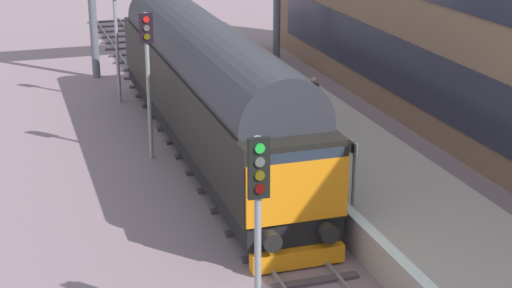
{
  "coord_description": "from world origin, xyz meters",
  "views": [
    {
      "loc": [
        -6.53,
        -21.72,
        9.72
      ],
      "look_at": [
        0.2,
        -0.61,
        1.91
      ],
      "focal_mm": 57.17,
      "sensor_mm": 36.0,
      "label": 1
    }
  ],
  "objects": [
    {
      "name": "diesel_locomotive",
      "position": [
        0.0,
        4.29,
        2.48
      ],
      "size": [
        2.74,
        18.19,
        4.68
      ],
      "color": "black",
      "rests_on": "ground"
    },
    {
      "name": "signal_post_mid",
      "position": [
        -1.99,
        4.27,
        3.18
      ],
      "size": [
        0.44,
        0.22,
        4.99
      ],
      "color": "gray",
      "rests_on": "ground"
    },
    {
      "name": "waiting_passenger",
      "position": [
        3.53,
        3.32,
        1.99
      ],
      "size": [
        0.44,
        0.48,
        1.64
      ],
      "rotation": [
        0.0,
        0.0,
        1.93
      ],
      "color": "#24363A",
      "rests_on": "station_platform"
    },
    {
      "name": "signal_post_far",
      "position": [
        -1.99,
        11.33,
        3.09
      ],
      "size": [
        0.44,
        0.22,
        5.03
      ],
      "color": "gray",
      "rests_on": "ground"
    },
    {
      "name": "station_platform",
      "position": [
        3.6,
        0.0,
        0.5
      ],
      "size": [
        4.0,
        44.0,
        1.01
      ],
      "color": "#A39690",
      "rests_on": "ground"
    },
    {
      "name": "signal_post_near",
      "position": [
        -1.99,
        -7.62,
        3.03
      ],
      "size": [
        0.44,
        0.22,
        4.64
      ],
      "color": "gray",
      "rests_on": "ground"
    },
    {
      "name": "track_main",
      "position": [
        0.0,
        0.0,
        0.06
      ],
      "size": [
        2.5,
        60.0,
        0.15
      ],
      "color": "slate",
      "rests_on": "ground"
    },
    {
      "name": "platform_number_sign",
      "position": [
        1.93,
        -3.59,
        2.2
      ],
      "size": [
        0.1,
        0.44,
        1.79
      ],
      "color": "slate",
      "rests_on": "station_platform"
    },
    {
      "name": "ground_plane",
      "position": [
        0.0,
        0.0,
        0.0
      ],
      "size": [
        140.0,
        140.0,
        0.0
      ],
      "primitive_type": "plane",
      "color": "slate",
      "rests_on": "ground"
    }
  ]
}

